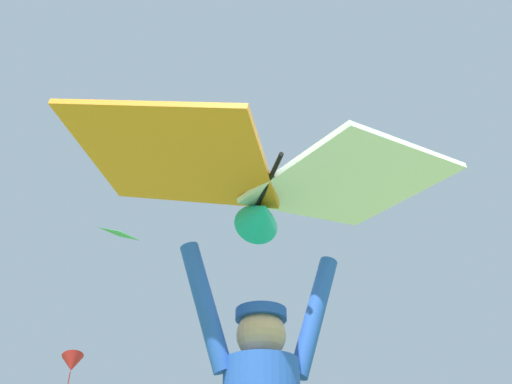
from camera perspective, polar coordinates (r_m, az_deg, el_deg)
held_stunt_kite at (r=2.82m, az=0.96°, el=1.35°), size 2.15×1.34×0.44m
distant_kite_green_low_left at (r=13.96m, az=-14.28°, el=-4.19°), size 0.95×0.99×0.50m
distant_kite_red_mid_left at (r=33.15m, az=-19.01°, el=-16.84°), size 1.82×1.88×2.89m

